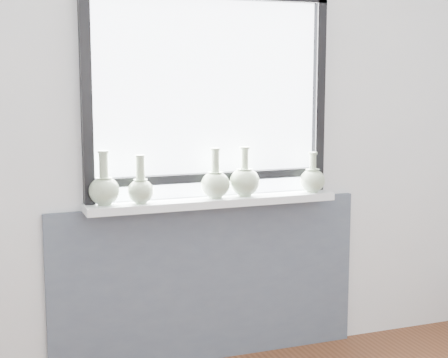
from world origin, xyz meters
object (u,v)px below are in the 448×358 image
object	(u,v)px
vase_b	(141,188)
vase_e	(312,179)
vase_a	(104,188)
vase_d	(245,180)
windowsill	(213,202)
vase_c	(215,183)

from	to	relation	value
vase_b	vase_e	world-z (taller)	vase_b
vase_a	vase_e	xyz separation A→B (m)	(1.12, -0.02, -0.01)
vase_b	vase_d	world-z (taller)	vase_d
windowsill	vase_b	size ratio (longest dim) A/B	5.51
windowsill	vase_c	bearing A→B (deg)	-56.18
vase_d	vase_c	bearing A→B (deg)	-177.39
vase_e	vase_c	bearing A→B (deg)	178.85
vase_e	vase_d	bearing A→B (deg)	177.24
windowsill	vase_d	size ratio (longest dim) A/B	5.13
vase_d	windowsill	bearing A→B (deg)	178.56
vase_c	vase_d	world-z (taller)	same
vase_c	vase_e	distance (m)	0.55
vase_c	vase_d	distance (m)	0.17
vase_b	vase_c	world-z (taller)	vase_c
windowsill	vase_c	xyz separation A→B (m)	(0.01, -0.01, 0.10)
vase_b	vase_a	bearing A→B (deg)	173.22
vase_a	vase_c	world-z (taller)	vase_a
vase_b	vase_e	bearing A→B (deg)	0.02
vase_b	vase_e	size ratio (longest dim) A/B	1.11
windowsill	vase_c	distance (m)	0.10
windowsill	vase_e	world-z (taller)	vase_e
vase_c	vase_b	bearing A→B (deg)	-178.35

